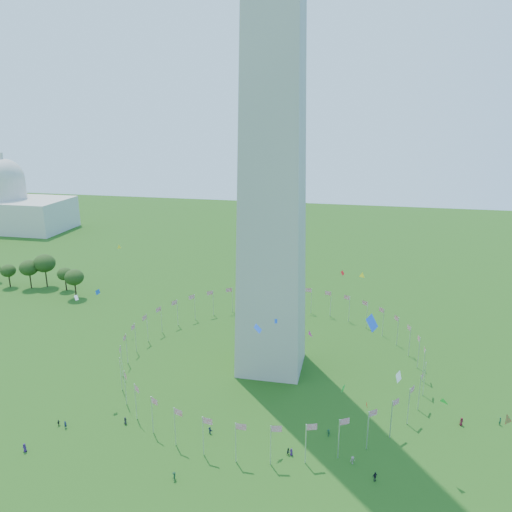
# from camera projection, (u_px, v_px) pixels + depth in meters

# --- Properties ---
(ground) EXTENTS (600.00, 600.00, 0.00)m
(ground) POSITION_uv_depth(u_px,v_px,m) (223.00, 498.00, 90.87)
(ground) COLOR #1B4710
(ground) RESTS_ON ground
(washington_monument) EXTENTS (16.80, 16.80, 169.00)m
(washington_monument) POSITION_uv_depth(u_px,v_px,m) (274.00, 34.00, 113.87)
(washington_monument) COLOR #B1AC9D
(washington_monument) RESTS_ON ground
(flag_ring) EXTENTS (80.24, 80.24, 9.00)m
(flag_ring) POSITION_uv_depth(u_px,v_px,m) (271.00, 351.00, 136.52)
(flag_ring) COLOR silver
(flag_ring) RESTS_ON ground
(capitol_building) EXTENTS (70.00, 35.00, 46.00)m
(capitol_building) POSITION_uv_depth(u_px,v_px,m) (6.00, 190.00, 288.88)
(capitol_building) COLOR beige
(capitol_building) RESTS_ON ground
(crowd) EXTENTS (99.16, 65.50, 1.95)m
(crowd) POSITION_uv_depth(u_px,v_px,m) (268.00, 470.00, 96.68)
(crowd) COLOR #1A4128
(crowd) RESTS_ON ground
(kites_aloft) EXTENTS (120.77, 79.56, 38.82)m
(kites_aloft) POSITION_uv_depth(u_px,v_px,m) (317.00, 348.00, 103.14)
(kites_aloft) COLOR #CC2699
(kites_aloft) RESTS_ON ground
(tree_line_west) EXTENTS (55.26, 16.46, 13.08)m
(tree_line_west) POSITION_uv_depth(u_px,v_px,m) (30.00, 276.00, 195.15)
(tree_line_west) COLOR #2C4C19
(tree_line_west) RESTS_ON ground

